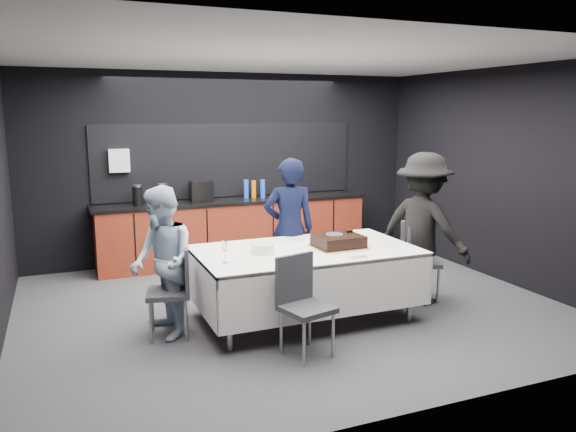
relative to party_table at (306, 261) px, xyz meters
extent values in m
plane|color=#404045|center=(0.00, 0.40, -0.64)|extent=(6.00, 6.00, 0.00)
cube|color=white|center=(0.00, 0.40, 2.16)|extent=(6.00, 5.00, 0.04)
cube|color=black|center=(0.00, 2.90, 0.76)|extent=(6.00, 0.04, 2.80)
cube|color=black|center=(0.00, -2.10, 0.76)|extent=(6.00, 0.04, 2.80)
cube|color=black|center=(3.00, 0.40, 0.76)|extent=(0.04, 5.00, 2.80)
cube|color=maroon|center=(0.00, 2.60, -0.19)|extent=(4.00, 0.60, 0.90)
cube|color=black|center=(0.00, 2.60, 0.28)|extent=(4.10, 0.64, 0.04)
cube|color=black|center=(0.00, 2.88, 0.86)|extent=(4.00, 0.03, 1.10)
cube|color=white|center=(-1.60, 2.83, 0.91)|extent=(0.28, 0.12, 0.32)
cylinder|color=black|center=(-1.40, 2.60, 0.43)|extent=(0.14, 0.14, 0.26)
cylinder|color=black|center=(-1.05, 2.60, 0.43)|extent=(0.14, 0.14, 0.26)
cube|color=black|center=(-0.50, 2.60, 0.45)|extent=(0.32, 0.24, 0.30)
cylinder|color=blue|center=(0.20, 2.65, 0.44)|extent=(0.07, 0.07, 0.28)
cylinder|color=orange|center=(0.32, 2.65, 0.43)|extent=(0.07, 0.07, 0.26)
cylinder|color=blue|center=(0.44, 2.58, 0.44)|extent=(0.07, 0.07, 0.28)
cylinder|color=white|center=(0.75, 2.60, 0.34)|extent=(0.08, 0.08, 0.09)
cylinder|color=white|center=(0.88, 2.60, 0.34)|extent=(0.08, 0.08, 0.09)
cylinder|color=white|center=(1.00, 2.60, 0.34)|extent=(0.08, 0.08, 0.09)
cylinder|color=#99999E|center=(-1.40, 2.60, 0.57)|extent=(0.12, 0.12, 0.03)
cylinder|color=#99999E|center=(-1.05, 2.60, 0.57)|extent=(0.12, 0.12, 0.03)
cylinder|color=#99999E|center=(-1.00, -0.50, -0.27)|extent=(0.06, 0.06, 0.75)
cylinder|color=#99999E|center=(-1.00, 0.50, -0.27)|extent=(0.06, 0.06, 0.75)
cylinder|color=#99999E|center=(1.00, -0.50, -0.27)|extent=(0.06, 0.06, 0.75)
cylinder|color=#99999E|center=(1.00, 0.50, -0.27)|extent=(0.06, 0.06, 0.75)
cube|color=white|center=(0.00, 0.00, 0.12)|extent=(2.32, 1.32, 0.04)
cube|color=white|center=(0.00, -0.65, -0.15)|extent=(2.32, 0.02, 0.55)
cube|color=white|center=(0.00, 0.65, -0.15)|extent=(2.32, 0.02, 0.55)
cube|color=white|center=(-1.15, 0.00, -0.15)|extent=(0.02, 1.32, 0.55)
cube|color=white|center=(1.15, 0.00, -0.15)|extent=(0.02, 1.32, 0.55)
cube|color=gold|center=(0.35, -0.07, 0.14)|extent=(0.55, 0.45, 0.01)
cube|color=black|center=(0.35, -0.07, 0.20)|extent=(0.50, 0.41, 0.11)
cube|color=black|center=(0.35, -0.07, 0.27)|extent=(0.50, 0.41, 0.01)
cylinder|color=orange|center=(0.33, -0.01, 0.27)|extent=(0.18, 0.18, 0.00)
cylinder|color=#1848B5|center=(0.33, -0.01, 0.28)|extent=(0.15, 0.15, 0.01)
sphere|color=black|center=(0.53, 0.05, 0.29)|extent=(0.04, 0.04, 0.04)
sphere|color=black|center=(0.55, 0.01, 0.29)|extent=(0.04, 0.04, 0.04)
sphere|color=black|center=(0.51, 0.01, 0.29)|extent=(0.04, 0.04, 0.04)
cylinder|color=white|center=(-0.49, 0.00, 0.19)|extent=(0.24, 0.24, 0.10)
cylinder|color=white|center=(-0.27, -0.34, 0.14)|extent=(0.19, 0.19, 0.01)
cylinder|color=white|center=(0.86, 0.26, 0.14)|extent=(0.18, 0.18, 0.01)
cylinder|color=white|center=(0.91, -0.22, 0.14)|extent=(0.19, 0.19, 0.01)
cylinder|color=white|center=(0.08, 0.44, 0.14)|extent=(0.18, 0.18, 0.01)
cube|color=white|center=(0.33, -0.52, 0.15)|extent=(0.17, 0.11, 0.03)
cylinder|color=white|center=(-0.96, -0.22, 0.14)|extent=(0.06, 0.06, 0.00)
cylinder|color=white|center=(-0.96, -0.22, 0.20)|extent=(0.01, 0.01, 0.12)
cylinder|color=white|center=(-0.96, -0.22, 0.31)|extent=(0.05, 0.05, 0.10)
cube|color=#323238|center=(-1.47, 0.07, -0.19)|extent=(0.50, 0.50, 0.05)
cube|color=#323238|center=(-1.28, 0.03, 0.06)|extent=(0.12, 0.42, 0.45)
cylinder|color=#99999E|center=(-1.60, 0.27, -0.42)|extent=(0.03, 0.03, 0.44)
cylinder|color=#99999E|center=(-1.67, -0.07, -0.42)|extent=(0.03, 0.03, 0.44)
cylinder|color=#99999E|center=(-1.27, 0.20, -0.42)|extent=(0.03, 0.03, 0.44)
cylinder|color=#99999E|center=(-1.33, -0.13, -0.42)|extent=(0.03, 0.03, 0.44)
cube|color=#323238|center=(1.54, 0.07, -0.19)|extent=(0.55, 0.55, 0.05)
cube|color=#323238|center=(1.36, 0.14, 0.06)|extent=(0.19, 0.40, 0.45)
cylinder|color=#99999E|center=(1.64, -0.15, -0.42)|extent=(0.03, 0.03, 0.44)
cylinder|color=#99999E|center=(1.76, 0.17, -0.42)|extent=(0.03, 0.03, 0.44)
cylinder|color=#99999E|center=(1.32, -0.02, -0.42)|extent=(0.03, 0.03, 0.44)
cylinder|color=#99999E|center=(1.45, 0.29, -0.42)|extent=(0.03, 0.03, 0.44)
cube|color=#323238|center=(-0.38, -0.88, -0.19)|extent=(0.51, 0.51, 0.05)
cube|color=#323238|center=(-0.42, -0.69, 0.06)|extent=(0.42, 0.15, 0.45)
cylinder|color=#99999E|center=(-0.50, -1.08, -0.42)|extent=(0.03, 0.03, 0.44)
cylinder|color=#99999E|center=(-0.17, -1.00, -0.42)|extent=(0.03, 0.03, 0.44)
cylinder|color=#99999E|center=(-0.58, -0.76, -0.42)|extent=(0.03, 0.03, 0.44)
cylinder|color=#99999E|center=(-0.26, -0.67, -0.42)|extent=(0.03, 0.03, 0.44)
imported|color=black|center=(0.11, 0.74, 0.21)|extent=(0.68, 0.51, 1.69)
imported|color=#ADC3DA|center=(-1.51, 0.09, 0.12)|extent=(0.66, 0.80, 1.52)
imported|color=black|center=(1.49, -0.02, 0.24)|extent=(1.07, 1.31, 1.77)
camera|label=1|loc=(-2.38, -5.32, 1.58)|focal=35.00mm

